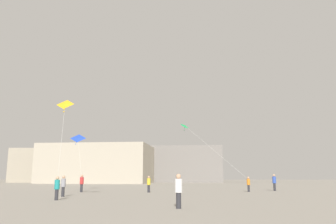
{
  "coord_description": "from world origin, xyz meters",
  "views": [
    {
      "loc": [
        1.11,
        -7.98,
        1.67
      ],
      "look_at": [
        0.0,
        17.18,
        6.45
      ],
      "focal_mm": 36.09,
      "sensor_mm": 36.0,
      "label": 1
    }
  ],
  "objects_px": {
    "person_in_orange": "(248,183)",
    "person_in_yellow": "(149,183)",
    "kite_amber_delta": "(65,106)",
    "person_in_grey": "(63,185)",
    "building_centre_hall": "(99,164)",
    "building_left_hall": "(42,166)",
    "building_right_hall": "(175,164)",
    "kite_cobalt_delta": "(78,139)",
    "person_in_teal": "(57,187)",
    "kite_emerald_diamond": "(185,126)",
    "person_in_blue": "(274,182)",
    "person_in_white": "(179,189)",
    "person_in_red": "(82,183)"
  },
  "relations": [
    {
      "from": "person_in_yellow",
      "to": "building_left_hall",
      "type": "xyz_separation_m",
      "value": [
        -34.58,
        55.74,
        3.39
      ]
    },
    {
      "from": "kite_amber_delta",
      "to": "person_in_grey",
      "type": "bearing_deg",
      "value": 106.07
    },
    {
      "from": "person_in_red",
      "to": "building_centre_hall",
      "type": "bearing_deg",
      "value": 130.85
    },
    {
      "from": "person_in_teal",
      "to": "building_right_hall",
      "type": "relative_size",
      "value": 0.06
    },
    {
      "from": "person_in_grey",
      "to": "building_centre_hall",
      "type": "height_order",
      "value": "building_centre_hall"
    },
    {
      "from": "person_in_white",
      "to": "kite_emerald_diamond",
      "type": "relative_size",
      "value": 0.2
    },
    {
      "from": "building_left_hall",
      "to": "building_right_hall",
      "type": "relative_size",
      "value": 0.62
    },
    {
      "from": "building_left_hall",
      "to": "person_in_yellow",
      "type": "bearing_deg",
      "value": -58.19
    },
    {
      "from": "person_in_orange",
      "to": "kite_amber_delta",
      "type": "relative_size",
      "value": 0.27
    },
    {
      "from": "building_left_hall",
      "to": "person_in_grey",
      "type": "bearing_deg",
      "value": -65.85
    },
    {
      "from": "person_in_grey",
      "to": "building_left_hall",
      "type": "xyz_separation_m",
      "value": [
        -28.26,
        63.03,
        3.37
      ]
    },
    {
      "from": "person_in_grey",
      "to": "building_left_hall",
      "type": "distance_m",
      "value": 69.16
    },
    {
      "from": "building_left_hall",
      "to": "building_right_hall",
      "type": "height_order",
      "value": "building_right_hall"
    },
    {
      "from": "person_in_teal",
      "to": "kite_amber_delta",
      "type": "xyz_separation_m",
      "value": [
        0.03,
        0.53,
        5.95
      ]
    },
    {
      "from": "person_in_orange",
      "to": "kite_amber_delta",
      "type": "distance_m",
      "value": 21.15
    },
    {
      "from": "building_centre_hall",
      "to": "building_right_hall",
      "type": "xyz_separation_m",
      "value": [
        18.0,
        12.36,
        0.3
      ]
    },
    {
      "from": "kite_emerald_diamond",
      "to": "building_left_hall",
      "type": "relative_size",
      "value": 0.57
    },
    {
      "from": "person_in_orange",
      "to": "person_in_blue",
      "type": "bearing_deg",
      "value": -92.25
    },
    {
      "from": "person_in_teal",
      "to": "person_in_yellow",
      "type": "height_order",
      "value": "person_in_yellow"
    },
    {
      "from": "kite_cobalt_delta",
      "to": "kite_emerald_diamond",
      "type": "relative_size",
      "value": 0.55
    },
    {
      "from": "kite_cobalt_delta",
      "to": "person_in_grey",
      "type": "bearing_deg",
      "value": -77.83
    },
    {
      "from": "person_in_yellow",
      "to": "building_right_hall",
      "type": "xyz_separation_m",
      "value": [
        1.42,
        57.96,
        3.8
      ]
    },
    {
      "from": "kite_cobalt_delta",
      "to": "kite_amber_delta",
      "type": "xyz_separation_m",
      "value": [
        3.23,
        -13.77,
        0.98
      ]
    },
    {
      "from": "person_in_teal",
      "to": "building_right_hall",
      "type": "distance_m",
      "value": 69.75
    },
    {
      "from": "person_in_blue",
      "to": "kite_cobalt_delta",
      "type": "xyz_separation_m",
      "value": [
        -22.42,
        -1.46,
        4.84
      ]
    },
    {
      "from": "kite_cobalt_delta",
      "to": "person_in_orange",
      "type": "bearing_deg",
      "value": -3.12
    },
    {
      "from": "person_in_grey",
      "to": "building_right_hall",
      "type": "xyz_separation_m",
      "value": [
        7.74,
        65.26,
        3.79
      ]
    },
    {
      "from": "person_in_blue",
      "to": "kite_amber_delta",
      "type": "xyz_separation_m",
      "value": [
        -19.19,
        -15.23,
        5.83
      ]
    },
    {
      "from": "person_in_white",
      "to": "person_in_yellow",
      "type": "xyz_separation_m",
      "value": [
        -3.29,
        17.09,
        -0.06
      ]
    },
    {
      "from": "person_in_blue",
      "to": "building_right_hall",
      "type": "height_order",
      "value": "building_right_hall"
    },
    {
      "from": "kite_amber_delta",
      "to": "kite_emerald_diamond",
      "type": "bearing_deg",
      "value": 66.34
    },
    {
      "from": "person_in_grey",
      "to": "building_centre_hall",
      "type": "distance_m",
      "value": 54.0
    },
    {
      "from": "building_centre_hall",
      "to": "person_in_white",
      "type": "bearing_deg",
      "value": -72.42
    },
    {
      "from": "person_in_orange",
      "to": "building_left_hall",
      "type": "bearing_deg",
      "value": 1.29
    },
    {
      "from": "person_in_white",
      "to": "person_in_blue",
      "type": "relative_size",
      "value": 0.95
    },
    {
      "from": "person_in_yellow",
      "to": "building_centre_hall",
      "type": "relative_size",
      "value": 0.07
    },
    {
      "from": "kite_amber_delta",
      "to": "building_right_hall",
      "type": "height_order",
      "value": "building_right_hall"
    },
    {
      "from": "person_in_white",
      "to": "building_left_hall",
      "type": "relative_size",
      "value": 0.11
    },
    {
      "from": "person_in_orange",
      "to": "person_in_yellow",
      "type": "relative_size",
      "value": 0.95
    },
    {
      "from": "person_in_white",
      "to": "person_in_yellow",
      "type": "distance_m",
      "value": 17.4
    },
    {
      "from": "person_in_orange",
      "to": "kite_emerald_diamond",
      "type": "relative_size",
      "value": 0.18
    },
    {
      "from": "person_in_teal",
      "to": "person_in_orange",
      "type": "bearing_deg",
      "value": 159.29
    },
    {
      "from": "building_left_hall",
      "to": "building_right_hall",
      "type": "xyz_separation_m",
      "value": [
        36.0,
        2.23,
        0.42
      ]
    },
    {
      "from": "person_in_grey",
      "to": "kite_cobalt_delta",
      "type": "bearing_deg",
      "value": 50.4
    },
    {
      "from": "building_left_hall",
      "to": "building_centre_hall",
      "type": "distance_m",
      "value": 20.66
    },
    {
      "from": "person_in_teal",
      "to": "building_centre_hall",
      "type": "distance_m",
      "value": 58.17
    },
    {
      "from": "kite_emerald_diamond",
      "to": "building_centre_hall",
      "type": "height_order",
      "value": "building_centre_hall"
    },
    {
      "from": "building_centre_hall",
      "to": "person_in_blue",
      "type": "bearing_deg",
      "value": -53.52
    },
    {
      "from": "person_in_grey",
      "to": "person_in_white",
      "type": "bearing_deg",
      "value": -97.33
    },
    {
      "from": "kite_amber_delta",
      "to": "building_centre_hall",
      "type": "distance_m",
      "value": 57.6
    }
  ]
}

